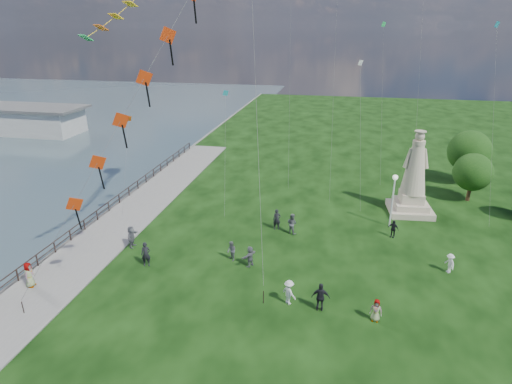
% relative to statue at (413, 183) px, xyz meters
% --- Properties ---
extents(waterfront, '(200.00, 200.00, 1.51)m').
position_rel_statue_xyz_m(waterfront, '(-26.54, -10.63, -2.99)').
color(waterfront, '#31444A').
rests_on(waterfront, ground).
extents(statue, '(4.11, 4.11, 7.75)m').
position_rel_statue_xyz_m(statue, '(0.00, 0.00, 0.00)').
color(statue, '#BBA78E').
rests_on(statue, ground).
extents(lamppost, '(0.44, 0.44, 4.73)m').
position_rel_statue_xyz_m(lamppost, '(-2.09, -3.53, 0.49)').
color(lamppost, silver).
rests_on(lamppost, ground).
extents(tree_row, '(7.46, 12.83, 5.93)m').
position_rel_statue_xyz_m(tree_row, '(7.14, 6.45, 0.34)').
color(tree_row, '#382314').
rests_on(tree_row, ground).
extents(person_0, '(0.78, 0.63, 1.85)m').
position_rel_statue_xyz_m(person_0, '(-19.96, -13.86, -2.00)').
color(person_0, black).
rests_on(person_0, ground).
extents(person_1, '(0.83, 0.85, 1.52)m').
position_rel_statue_xyz_m(person_1, '(-14.10, -11.88, -2.17)').
color(person_1, '#595960').
rests_on(person_1, ground).
extents(person_2, '(1.18, 1.09, 1.65)m').
position_rel_statue_xyz_m(person_2, '(-9.24, -16.31, -2.10)').
color(person_2, silver).
rests_on(person_2, ground).
extents(person_3, '(1.13, 0.62, 1.87)m').
position_rel_statue_xyz_m(person_3, '(-7.27, -16.60, -1.99)').
color(person_3, black).
rests_on(person_3, ground).
extents(person_4, '(0.77, 0.54, 1.45)m').
position_rel_statue_xyz_m(person_4, '(-4.01, -16.95, -2.21)').
color(person_4, '#595960').
rests_on(person_4, ground).
extents(person_5, '(0.84, 1.70, 1.78)m').
position_rel_statue_xyz_m(person_5, '(-22.31, -11.43, -2.04)').
color(person_5, '#595960').
rests_on(person_5, ground).
extents(person_6, '(0.76, 0.61, 1.81)m').
position_rel_statue_xyz_m(person_6, '(-11.63, -6.04, -2.02)').
color(person_6, black).
rests_on(person_6, ground).
extents(person_7, '(1.02, 0.89, 1.78)m').
position_rel_statue_xyz_m(person_7, '(-10.27, -6.55, -2.04)').
color(person_7, '#595960').
rests_on(person_7, ground).
extents(person_8, '(0.81, 1.05, 1.45)m').
position_rel_statue_xyz_m(person_8, '(1.37, -10.43, -2.20)').
color(person_8, silver).
rests_on(person_8, ground).
extents(person_9, '(1.00, 0.80, 1.52)m').
position_rel_statue_xyz_m(person_9, '(-2.03, -5.59, -2.17)').
color(person_9, black).
rests_on(person_9, ground).
extents(person_10, '(0.66, 0.93, 1.75)m').
position_rel_statue_xyz_m(person_10, '(-26.30, -18.01, -2.05)').
color(person_10, '#595960').
rests_on(person_10, ground).
extents(person_11, '(1.25, 1.58, 1.57)m').
position_rel_statue_xyz_m(person_11, '(-12.59, -12.40, -2.14)').
color(person_11, '#595960').
rests_on(person_11, ground).
extents(red_kite_train, '(10.57, 9.35, 20.97)m').
position_rel_statue_xyz_m(red_kite_train, '(-18.45, -14.99, 10.13)').
color(red_kite_train, black).
rests_on(red_kite_train, ground).
extents(small_kites, '(33.52, 18.44, 32.07)m').
position_rel_statue_xyz_m(small_kites, '(-7.98, 4.05, 11.74)').
color(small_kites, teal).
rests_on(small_kites, ground).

